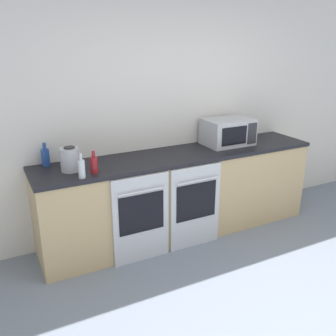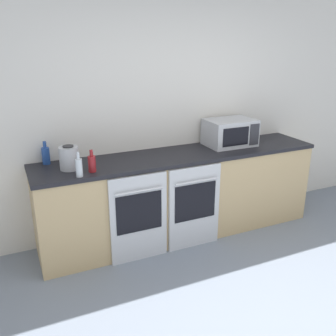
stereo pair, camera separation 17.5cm
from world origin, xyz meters
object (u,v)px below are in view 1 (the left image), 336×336
at_px(bottle_blue, 46,157).
at_px(microwave, 228,132).
at_px(oven_left, 141,219).
at_px(bottle_red, 94,164).
at_px(kettle, 70,159).
at_px(bottle_clear, 82,168).
at_px(oven_right, 195,206).

bearing_deg(bottle_blue, microwave, -4.63).
distance_m(oven_left, bottle_red, 0.70).
bearing_deg(kettle, bottle_clear, -80.10).
bearing_deg(bottle_red, bottle_clear, -149.35).
height_order(oven_left, oven_right, same).
height_order(microwave, bottle_clear, microwave).
relative_size(oven_left, bottle_red, 4.30).
height_order(oven_right, microwave, microwave).
bearing_deg(oven_right, bottle_clear, 176.36).
relative_size(bottle_blue, bottle_clear, 1.00).
distance_m(oven_left, bottle_blue, 1.08).
bearing_deg(kettle, microwave, 2.83).
xyz_separation_m(oven_left, bottle_red, (-0.38, 0.15, 0.56)).
height_order(oven_right, bottle_red, bottle_red).
bearing_deg(microwave, oven_right, -148.80).
relative_size(oven_right, bottle_red, 4.30).
distance_m(microwave, kettle, 1.81).
distance_m(oven_left, microwave, 1.45).
xyz_separation_m(oven_right, bottle_blue, (-1.33, 0.55, 0.57)).
xyz_separation_m(bottle_red, kettle, (-0.17, 0.15, 0.03)).
bearing_deg(oven_right, microwave, 31.20).
relative_size(microwave, bottle_clear, 2.40).
height_order(oven_left, bottle_red, bottle_red).
distance_m(oven_right, microwave, 0.99).
distance_m(oven_left, bottle_clear, 0.77).
relative_size(oven_right, kettle, 3.91).
bearing_deg(bottle_clear, kettle, 99.90).
bearing_deg(oven_right, bottle_blue, 157.43).
bearing_deg(bottle_red, oven_right, -8.66).
bearing_deg(microwave, oven_left, -162.52).
relative_size(oven_left, oven_right, 1.00).
height_order(bottle_red, bottle_clear, bottle_clear).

